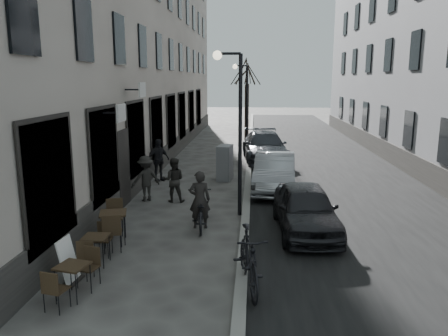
# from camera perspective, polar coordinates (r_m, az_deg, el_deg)

# --- Properties ---
(ground) EXTENTS (120.00, 120.00, 0.00)m
(ground) POSITION_cam_1_polar(r_m,az_deg,el_deg) (8.52, 0.61, -18.43)
(ground) COLOR #3E3B39
(ground) RESTS_ON ground
(road) EXTENTS (7.30, 60.00, 0.00)m
(road) POSITION_cam_1_polar(r_m,az_deg,el_deg) (24.00, 12.09, 1.07)
(road) COLOR black
(road) RESTS_ON ground
(kerb) EXTENTS (0.25, 60.00, 0.12)m
(kerb) POSITION_cam_1_polar(r_m,az_deg,el_deg) (23.74, 3.34, 1.34)
(kerb) COLOR gray
(kerb) RESTS_ON ground
(building_left) EXTENTS (4.00, 35.00, 16.00)m
(building_left) POSITION_cam_1_polar(r_m,az_deg,el_deg) (25.00, -11.70, 19.93)
(building_left) COLOR gray
(building_left) RESTS_ON ground
(building_right) EXTENTS (4.00, 35.00, 16.00)m
(building_right) POSITION_cam_1_polar(r_m,az_deg,el_deg) (25.81, 25.96, 18.78)
(building_right) COLOR gray
(building_right) RESTS_ON ground
(streetlamp_near) EXTENTS (0.90, 0.28, 5.09)m
(streetlamp_near) POSITION_cam_1_polar(r_m,az_deg,el_deg) (13.42, 1.41, 6.86)
(streetlamp_near) COLOR black
(streetlamp_near) RESTS_ON ground
(streetlamp_far) EXTENTS (0.90, 0.28, 5.09)m
(streetlamp_far) POSITION_cam_1_polar(r_m,az_deg,el_deg) (25.40, 2.63, 9.06)
(streetlamp_far) COLOR black
(streetlamp_far) RESTS_ON ground
(tree_near) EXTENTS (2.40, 2.40, 5.70)m
(tree_near) POSITION_cam_1_polar(r_m,az_deg,el_deg) (28.37, 2.95, 12.35)
(tree_near) COLOR black
(tree_near) RESTS_ON ground
(tree_far) EXTENTS (2.40, 2.40, 5.70)m
(tree_far) POSITION_cam_1_polar(r_m,az_deg,el_deg) (34.37, 3.14, 12.20)
(tree_far) COLOR black
(tree_far) RESTS_ON ground
(bistro_set_a) EXTENTS (0.69, 1.43, 0.81)m
(bistro_set_a) POSITION_cam_1_polar(r_m,az_deg,el_deg) (9.34, -19.11, -13.38)
(bistro_set_a) COLOR #2F2214
(bistro_set_a) RESTS_ON ground
(bistro_set_b) EXTENTS (0.57, 1.39, 0.82)m
(bistro_set_b) POSITION_cam_1_polar(r_m,az_deg,el_deg) (10.72, -16.36, -9.89)
(bistro_set_b) COLOR #2F2214
(bistro_set_b) RESTS_ON ground
(bistro_set_c) EXTENTS (0.87, 1.72, 0.98)m
(bistro_set_c) POSITION_cam_1_polar(r_m,az_deg,el_deg) (11.96, -14.23, -7.10)
(bistro_set_c) COLOR #2F2214
(bistro_set_c) RESTS_ON ground
(sign_board) EXTENTS (0.38, 0.59, 0.97)m
(sign_board) POSITION_cam_1_polar(r_m,az_deg,el_deg) (10.03, -19.58, -11.79)
(sign_board) COLOR black
(sign_board) RESTS_ON ground
(utility_cabinet) EXTENTS (0.68, 1.06, 1.49)m
(utility_cabinet) POSITION_cam_1_polar(r_m,az_deg,el_deg) (18.65, 0.11, 0.69)
(utility_cabinet) COLOR slate
(utility_cabinet) RESTS_ON ground
(bicycle) EXTENTS (0.94, 2.04, 1.03)m
(bicycle) POSITION_cam_1_polar(r_m,az_deg,el_deg) (12.71, -3.18, -5.58)
(bicycle) COLOR black
(bicycle) RESTS_ON ground
(cyclist_rider) EXTENTS (0.66, 0.48, 1.69)m
(cyclist_rider) POSITION_cam_1_polar(r_m,az_deg,el_deg) (12.62, -3.20, -4.15)
(cyclist_rider) COLOR black
(cyclist_rider) RESTS_ON ground
(pedestrian_near) EXTENTS (0.80, 0.64, 1.57)m
(pedestrian_near) POSITION_cam_1_polar(r_m,az_deg,el_deg) (15.38, -6.59, -1.57)
(pedestrian_near) COLOR #272521
(pedestrian_near) RESTS_ON ground
(pedestrian_mid) EXTENTS (1.20, 1.09, 1.61)m
(pedestrian_mid) POSITION_cam_1_polar(r_m,az_deg,el_deg) (15.65, -10.20, -1.37)
(pedestrian_mid) COLOR black
(pedestrian_mid) RESTS_ON ground
(pedestrian_far) EXTENTS (1.07, 1.04, 1.80)m
(pedestrian_far) POSITION_cam_1_polar(r_m,az_deg,el_deg) (18.63, -8.59, 1.04)
(pedestrian_far) COLOR black
(pedestrian_far) RESTS_ON ground
(car_near) EXTENTS (1.81, 4.07, 1.36)m
(car_near) POSITION_cam_1_polar(r_m,az_deg,el_deg) (12.54, 10.60, -5.23)
(car_near) COLOR black
(car_near) RESTS_ON ground
(car_mid) EXTENTS (1.80, 4.43, 1.43)m
(car_mid) POSITION_cam_1_polar(r_m,az_deg,el_deg) (16.98, 6.60, -0.57)
(car_mid) COLOR gray
(car_mid) RESTS_ON ground
(car_far) EXTENTS (2.61, 5.44, 1.53)m
(car_far) POSITION_cam_1_polar(r_m,az_deg,el_deg) (23.07, 5.34, 2.79)
(car_far) COLOR #31343A
(car_far) RESTS_ON ground
(moped) EXTENTS (0.95, 2.18, 1.27)m
(moped) POSITION_cam_1_polar(r_m,az_deg,el_deg) (9.13, 3.24, -11.85)
(moped) COLOR black
(moped) RESTS_ON ground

